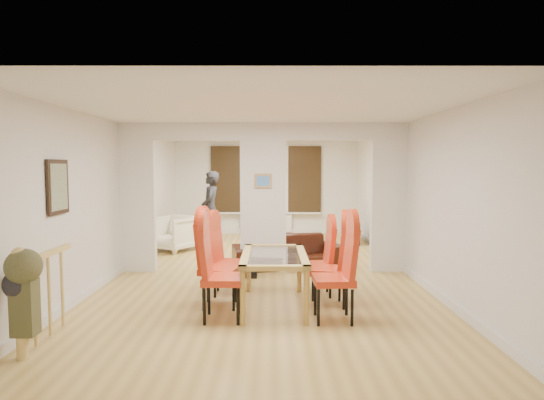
{
  "coord_description": "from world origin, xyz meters",
  "views": [
    {
      "loc": [
        0.14,
        -7.95,
        1.85
      ],
      "look_at": [
        0.16,
        0.6,
        1.22
      ],
      "focal_mm": 30.0,
      "sensor_mm": 36.0,
      "label": 1
    }
  ],
  "objects_px": {
    "armchair": "(174,233)",
    "dining_chair_rc": "(317,260)",
    "dining_chair_lb": "(220,263)",
    "dining_chair_ra": "(333,272)",
    "dining_table": "(274,280)",
    "bottle": "(271,231)",
    "dining_chair_la": "(223,272)",
    "dining_chair_rb": "(328,264)",
    "coffee_table": "(270,243)",
    "bowl": "(278,237)",
    "person": "(211,209)",
    "television": "(348,232)",
    "dining_chair_lc": "(228,258)",
    "sofa": "(287,251)"
  },
  "relations": [
    {
      "from": "armchair",
      "to": "dining_chair_rc",
      "type": "bearing_deg",
      "value": -18.24
    },
    {
      "from": "armchair",
      "to": "dining_chair_lb",
      "type": "bearing_deg",
      "value": -37.05
    },
    {
      "from": "dining_chair_ra",
      "to": "dining_chair_rc",
      "type": "height_order",
      "value": "dining_chair_ra"
    },
    {
      "from": "dining_table",
      "to": "bottle",
      "type": "height_order",
      "value": "dining_table"
    },
    {
      "from": "dining_table",
      "to": "dining_chair_la",
      "type": "distance_m",
      "value": 0.84
    },
    {
      "from": "dining_chair_rb",
      "to": "armchair",
      "type": "distance_m",
      "value": 4.9
    },
    {
      "from": "dining_chair_ra",
      "to": "coffee_table",
      "type": "bearing_deg",
      "value": 96.5
    },
    {
      "from": "dining_table",
      "to": "bowl",
      "type": "relative_size",
      "value": 7.12
    },
    {
      "from": "dining_chair_rc",
      "to": "bowl",
      "type": "height_order",
      "value": "dining_chair_rc"
    },
    {
      "from": "dining_table",
      "to": "person",
      "type": "relative_size",
      "value": 0.86
    },
    {
      "from": "dining_chair_ra",
      "to": "dining_chair_rb",
      "type": "relative_size",
      "value": 1.05
    },
    {
      "from": "armchair",
      "to": "bottle",
      "type": "distance_m",
      "value": 2.18
    },
    {
      "from": "dining_chair_lb",
      "to": "coffee_table",
      "type": "bearing_deg",
      "value": 94.78
    },
    {
      "from": "dining_chair_ra",
      "to": "dining_chair_rc",
      "type": "bearing_deg",
      "value": 91.82
    },
    {
      "from": "television",
      "to": "bowl",
      "type": "relative_size",
      "value": 4.37
    },
    {
      "from": "dining_chair_lc",
      "to": "bottle",
      "type": "bearing_deg",
      "value": 95.2
    },
    {
      "from": "television",
      "to": "coffee_table",
      "type": "xyz_separation_m",
      "value": [
        -1.88,
        -0.68,
        -0.16
      ]
    },
    {
      "from": "dining_chair_rc",
      "to": "dining_chair_ra",
      "type": "bearing_deg",
      "value": -90.67
    },
    {
      "from": "dining_chair_lc",
      "to": "television",
      "type": "xyz_separation_m",
      "value": [
        2.48,
        4.43,
        -0.27
      ]
    },
    {
      "from": "dining_chair_la",
      "to": "television",
      "type": "distance_m",
      "value": 6.04
    },
    {
      "from": "dining_chair_rc",
      "to": "dining_chair_rb",
      "type": "bearing_deg",
      "value": -84.17
    },
    {
      "from": "dining_chair_lb",
      "to": "person",
      "type": "relative_size",
      "value": 0.67
    },
    {
      "from": "dining_chair_rb",
      "to": "dining_chair_rc",
      "type": "xyz_separation_m",
      "value": [
        -0.09,
        0.48,
        -0.05
      ]
    },
    {
      "from": "sofa",
      "to": "armchair",
      "type": "bearing_deg",
      "value": 135.34
    },
    {
      "from": "coffee_table",
      "to": "bottle",
      "type": "distance_m",
      "value": 0.28
    },
    {
      "from": "bowl",
      "to": "dining_chair_ra",
      "type": "bearing_deg",
      "value": -83.11
    },
    {
      "from": "bottle",
      "to": "dining_chair_rb",
      "type": "bearing_deg",
      "value": -80.19
    },
    {
      "from": "dining_chair_rb",
      "to": "person",
      "type": "bearing_deg",
      "value": 127.28
    },
    {
      "from": "dining_table",
      "to": "dining_chair_la",
      "type": "xyz_separation_m",
      "value": [
        -0.62,
        -0.51,
        0.24
      ]
    },
    {
      "from": "sofa",
      "to": "television",
      "type": "distance_m",
      "value": 3.06
    },
    {
      "from": "coffee_table",
      "to": "bowl",
      "type": "relative_size",
      "value": 4.51
    },
    {
      "from": "dining_table",
      "to": "coffee_table",
      "type": "bearing_deg",
      "value": 90.78
    },
    {
      "from": "coffee_table",
      "to": "dining_chair_lb",
      "type": "bearing_deg",
      "value": -98.64
    },
    {
      "from": "dining_table",
      "to": "dining_chair_rb",
      "type": "distance_m",
      "value": 0.75
    },
    {
      "from": "dining_chair_lc",
      "to": "dining_chair_lb",
      "type": "bearing_deg",
      "value": -81.09
    },
    {
      "from": "dining_chair_lc",
      "to": "bowl",
      "type": "distance_m",
      "value": 3.92
    },
    {
      "from": "dining_table",
      "to": "coffee_table",
      "type": "height_order",
      "value": "dining_table"
    },
    {
      "from": "sofa",
      "to": "armchair",
      "type": "xyz_separation_m",
      "value": [
        -2.44,
        1.62,
        0.09
      ]
    },
    {
      "from": "dining_chair_lb",
      "to": "dining_chair_lc",
      "type": "xyz_separation_m",
      "value": [
        0.05,
        0.57,
        -0.05
      ]
    },
    {
      "from": "dining_table",
      "to": "dining_chair_lb",
      "type": "bearing_deg",
      "value": 179.09
    },
    {
      "from": "sofa",
      "to": "person",
      "type": "bearing_deg",
      "value": 117.57
    },
    {
      "from": "dining_chair_ra",
      "to": "person",
      "type": "bearing_deg",
      "value": 110.59
    },
    {
      "from": "sofa",
      "to": "dining_chair_lb",
      "type": "bearing_deg",
      "value": -123.28
    },
    {
      "from": "dining_chair_rc",
      "to": "dining_chair_la",
      "type": "bearing_deg",
      "value": -144.93
    },
    {
      "from": "dining_chair_la",
      "to": "dining_chair_lb",
      "type": "relative_size",
      "value": 1.01
    },
    {
      "from": "dining_chair_ra",
      "to": "sofa",
      "type": "relative_size",
      "value": 0.6
    },
    {
      "from": "dining_chair_lb",
      "to": "armchair",
      "type": "xyz_separation_m",
      "value": [
        -1.47,
        3.99,
        -0.2
      ]
    },
    {
      "from": "sofa",
      "to": "bowl",
      "type": "distance_m",
      "value": 2.04
    },
    {
      "from": "dining_chair_lc",
      "to": "sofa",
      "type": "relative_size",
      "value": 0.54
    },
    {
      "from": "dining_chair_rc",
      "to": "armchair",
      "type": "distance_m",
      "value": 4.46
    }
  ]
}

